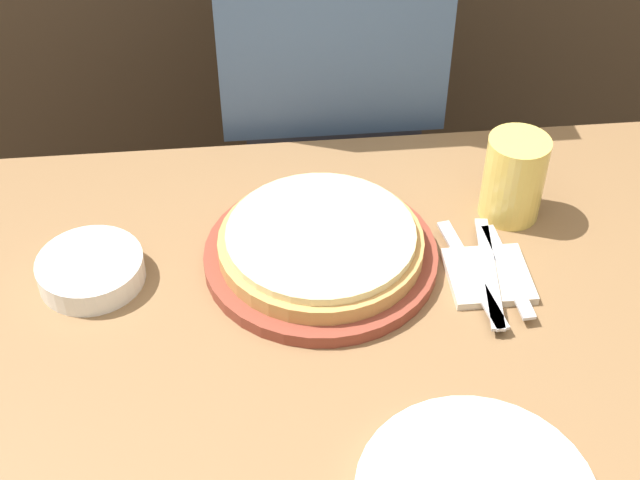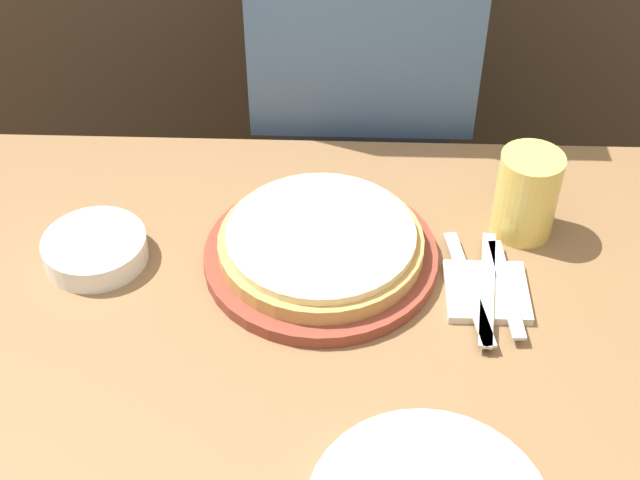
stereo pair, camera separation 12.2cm
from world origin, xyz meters
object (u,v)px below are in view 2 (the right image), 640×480
pizza_on_board (320,248)px  dinner_knife (487,287)px  fork (469,287)px  beer_glass (527,191)px  diner_person (360,142)px  side_bowl (95,249)px  spoon (506,288)px

pizza_on_board → dinner_knife: (0.23, -0.06, -0.01)m
pizza_on_board → fork: (0.20, -0.06, -0.01)m
beer_glass → diner_person: size_ratio=0.10×
side_bowl → fork: side_bowl is taller
fork → dinner_knife: size_ratio=1.00×
pizza_on_board → spoon: pizza_on_board is taller
side_bowl → fork: bearing=-5.9°
side_bowl → spoon: size_ratio=0.78×
spoon → diner_person: bearing=111.6°
side_bowl → fork: 0.52m
dinner_knife → pizza_on_board: bearing=165.5°
pizza_on_board → fork: 0.21m
diner_person → dinner_knife: bearing=-71.0°
dinner_knife → diner_person: diner_person is taller
fork → spoon: 0.05m
side_bowl → diner_person: size_ratio=0.11×
side_bowl → spoon: (0.56, -0.05, -0.00)m
beer_glass → diner_person: (-0.23, 0.35, -0.17)m
spoon → diner_person: size_ratio=0.13×
pizza_on_board → dinner_knife: pizza_on_board is taller
dinner_knife → spoon: bearing=0.0°
pizza_on_board → dinner_knife: bearing=-14.5°
dinner_knife → spoon: (0.02, 0.00, 0.00)m
fork → dinner_knife: same height
pizza_on_board → beer_glass: (0.29, 0.08, 0.05)m
pizza_on_board → diner_person: diner_person is taller
beer_glass → dinner_knife: (-0.06, -0.14, -0.06)m
fork → dinner_knife: (0.02, 0.00, 0.00)m
spoon → side_bowl: bearing=174.6°
beer_glass → dinner_knife: size_ratio=0.60×
diner_person → spoon: bearing=-68.4°
beer_glass → fork: 0.17m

